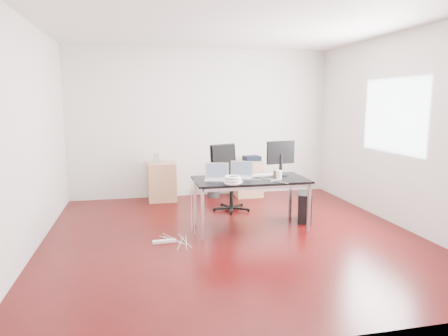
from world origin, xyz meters
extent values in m
plane|color=#380606|center=(0.00, 0.00, 0.00)|extent=(5.00, 5.00, 0.00)
plane|color=silver|center=(0.00, 0.00, 2.80)|extent=(5.00, 5.00, 0.00)
plane|color=silver|center=(0.00, 2.50, 1.40)|extent=(5.00, 0.00, 5.00)
plane|color=silver|center=(0.00, -2.50, 1.40)|extent=(5.00, 0.00, 5.00)
plane|color=silver|center=(-2.50, 0.00, 1.40)|extent=(0.00, 5.00, 5.00)
plane|color=silver|center=(2.50, 0.00, 1.40)|extent=(0.00, 5.00, 5.00)
plane|color=white|center=(2.48, 0.20, 1.60)|extent=(0.00, 1.50, 1.50)
cube|color=black|center=(0.32, 0.27, 0.71)|extent=(1.60, 0.80, 0.03)
cube|color=silver|center=(-0.43, -0.08, 0.35)|extent=(0.04, 0.04, 0.70)
cube|color=silver|center=(-0.43, 0.62, 0.35)|extent=(0.04, 0.04, 0.70)
cube|color=silver|center=(1.07, -0.08, 0.35)|extent=(0.04, 0.04, 0.70)
cube|color=silver|center=(1.07, 0.62, 0.35)|extent=(0.04, 0.04, 0.70)
cylinder|color=black|center=(0.29, 1.28, 0.23)|extent=(0.06, 0.06, 0.47)
cube|color=black|center=(0.29, 1.28, 0.50)|extent=(0.61, 0.60, 0.06)
cube|color=black|center=(0.21, 1.48, 0.81)|extent=(0.46, 0.26, 0.55)
cube|color=tan|center=(-0.81, 2.23, 0.35)|extent=(0.50, 0.50, 0.70)
cube|color=tan|center=(0.84, 2.23, 0.35)|extent=(0.50, 0.50, 0.70)
cube|color=black|center=(1.24, 0.44, 0.22)|extent=(0.36, 0.49, 0.44)
cylinder|color=black|center=(0.17, 2.25, 0.14)|extent=(0.28, 0.28, 0.28)
cube|color=white|center=(-0.93, -0.07, 0.02)|extent=(0.30, 0.08, 0.04)
cube|color=silver|center=(-0.18, 0.22, 0.74)|extent=(0.37, 0.30, 0.01)
cube|color=silver|center=(-0.15, 0.33, 0.85)|extent=(0.33, 0.12, 0.22)
cube|color=#475166|center=(-0.15, 0.33, 0.85)|extent=(0.29, 0.10, 0.18)
cube|color=silver|center=(0.19, 0.31, 0.74)|extent=(0.40, 0.35, 0.01)
cube|color=silver|center=(0.24, 0.42, 0.85)|extent=(0.32, 0.18, 0.22)
cube|color=#475166|center=(0.24, 0.41, 0.85)|extent=(0.28, 0.16, 0.18)
cylinder|color=black|center=(0.84, 0.44, 0.74)|extent=(0.26, 0.26, 0.02)
cylinder|color=black|center=(0.84, 0.44, 0.90)|extent=(0.05, 0.05, 0.30)
cube|color=black|center=(0.84, 0.46, 1.07)|extent=(0.45, 0.14, 0.34)
cube|color=#475166|center=(0.84, 0.48, 1.07)|extent=(0.39, 0.08, 0.29)
cube|color=white|center=(0.57, 0.46, 0.74)|extent=(0.45, 0.19, 0.02)
cylinder|color=white|center=(0.71, 0.17, 0.79)|extent=(0.10, 0.10, 0.12)
cylinder|color=brown|center=(0.71, 0.29, 0.78)|extent=(0.08, 0.08, 0.10)
torus|color=white|center=(-0.01, -0.03, 0.75)|extent=(0.24, 0.24, 0.04)
torus|color=white|center=(-0.01, -0.03, 0.78)|extent=(0.23, 0.23, 0.04)
torus|color=white|center=(-0.01, -0.03, 0.82)|extent=(0.22, 0.22, 0.04)
cube|color=white|center=(0.10, 0.04, 0.74)|extent=(0.09, 0.09, 0.03)
cube|color=#9E9E9E|center=(-0.90, 2.22, 0.79)|extent=(0.10, 0.09, 0.18)
cube|color=black|center=(0.89, 2.15, 0.74)|extent=(0.33, 0.28, 0.09)
camera|label=1|loc=(-1.22, -5.08, 1.81)|focal=32.00mm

